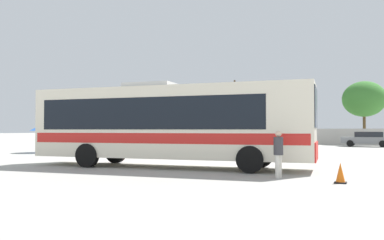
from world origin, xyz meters
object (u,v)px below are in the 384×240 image
(utility_pole_near, at_px, (235,110))
(traffic_cone_on_apron, at_px, (340,173))
(attendant_by_bus_door, at_px, (278,151))
(coach_bus_cream_red, at_px, (166,122))
(utility_pole_far, at_px, (295,112))
(roadside_tree_midleft, at_px, (267,106))
(parked_car_rightmost_grey, at_px, (367,139))
(vendor_umbrella_secondary_blue, at_px, (47,127))
(roadside_tree_left, at_px, (212,111))
(parked_car_third_white, at_px, (294,138))
(parked_car_second_black, at_px, (238,137))
(vendor_umbrella_near_gate_green, at_px, (78,128))
(parked_car_leftmost_red, at_px, (185,137))
(roadside_tree_midright, at_px, (364,99))

(utility_pole_near, xyz_separation_m, traffic_cone_on_apron, (15.85, -36.05, -3.91))
(attendant_by_bus_door, bearing_deg, coach_bus_cream_red, 161.76)
(utility_pole_far, bearing_deg, roadside_tree_midleft, -153.09)
(parked_car_rightmost_grey, bearing_deg, attendant_by_bus_door, -94.21)
(vendor_umbrella_secondary_blue, height_order, roadside_tree_left, roadside_tree_left)
(parked_car_third_white, xyz_separation_m, utility_pole_far, (-1.24, 7.00, 3.09))
(parked_car_second_black, bearing_deg, utility_pole_far, 55.19)
(parked_car_second_black, height_order, parked_car_third_white, parked_car_second_black)
(vendor_umbrella_secondary_blue, height_order, utility_pole_near, utility_pole_near)
(parked_car_rightmost_grey, bearing_deg, utility_pole_far, 137.20)
(parked_car_rightmost_grey, xyz_separation_m, traffic_cone_on_apron, (-0.06, -28.97, -0.46))
(vendor_umbrella_secondary_blue, distance_m, parked_car_second_black, 22.35)
(vendor_umbrella_near_gate_green, bearing_deg, coach_bus_cream_red, -29.87)
(attendant_by_bus_door, relative_size, utility_pole_near, 0.20)
(coach_bus_cream_red, xyz_separation_m, utility_pole_near, (-8.47, 33.74, 2.23))
(roadside_tree_midleft, bearing_deg, attendant_by_bus_door, -74.87)
(vendor_umbrella_near_gate_green, height_order, utility_pole_near, utility_pole_near)
(vendor_umbrella_secondary_blue, bearing_deg, vendor_umbrella_near_gate_green, -8.23)
(parked_car_third_white, bearing_deg, parked_car_rightmost_grey, -5.71)
(attendant_by_bus_door, distance_m, parked_car_second_black, 31.10)
(vendor_umbrella_near_gate_green, xyz_separation_m, parked_car_rightmost_grey, (17.42, 20.92, -0.97))
(attendant_by_bus_door, relative_size, parked_car_rightmost_grey, 0.35)
(parked_car_rightmost_grey, bearing_deg, parked_car_second_black, 177.37)
(parked_car_second_black, distance_m, roadside_tree_left, 8.96)
(vendor_umbrella_near_gate_green, relative_size, roadside_tree_midleft, 0.30)
(coach_bus_cream_red, height_order, utility_pole_far, utility_pole_far)
(attendant_by_bus_door, distance_m, roadside_tree_left, 39.10)
(roadside_tree_left, bearing_deg, parked_car_rightmost_grey, -19.64)
(parked_car_third_white, distance_m, roadside_tree_midleft, 7.91)
(utility_pole_near, xyz_separation_m, roadside_tree_left, (-2.99, -0.34, -0.10))
(attendant_by_bus_door, height_order, traffic_cone_on_apron, attendant_by_bus_door)
(parked_car_leftmost_red, distance_m, roadside_tree_midright, 21.03)
(parked_car_rightmost_grey, bearing_deg, vendor_umbrella_near_gate_green, -129.79)
(vendor_umbrella_secondary_blue, height_order, parked_car_second_black, vendor_umbrella_secondary_blue)
(parked_car_rightmost_grey, xyz_separation_m, utility_pole_near, (-15.91, 7.08, 3.45))
(utility_pole_near, distance_m, roadside_tree_midright, 15.47)
(parked_car_second_black, bearing_deg, traffic_cone_on_apron, -65.94)
(roadside_tree_midright, bearing_deg, coach_bus_cream_red, -101.52)
(parked_car_second_black, height_order, roadside_tree_midright, roadside_tree_midright)
(attendant_by_bus_door, height_order, roadside_tree_midleft, roadside_tree_midleft)
(parked_car_second_black, relative_size, traffic_cone_on_apron, 7.18)
(parked_car_second_black, relative_size, roadside_tree_midright, 0.64)
(parked_car_second_black, bearing_deg, vendor_umbrella_near_gate_green, -100.95)
(attendant_by_bus_door, distance_m, traffic_cone_on_apron, 2.19)
(attendant_by_bus_door, height_order, utility_pole_near, utility_pole_near)
(parked_car_third_white, bearing_deg, attendant_by_bus_door, -80.28)
(vendor_umbrella_secondary_blue, bearing_deg, roadside_tree_midleft, 70.85)
(parked_car_third_white, bearing_deg, traffic_cone_on_apron, -76.68)
(parked_car_rightmost_grey, height_order, utility_pole_near, utility_pole_near)
(roadside_tree_midleft, height_order, traffic_cone_on_apron, roadside_tree_midleft)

